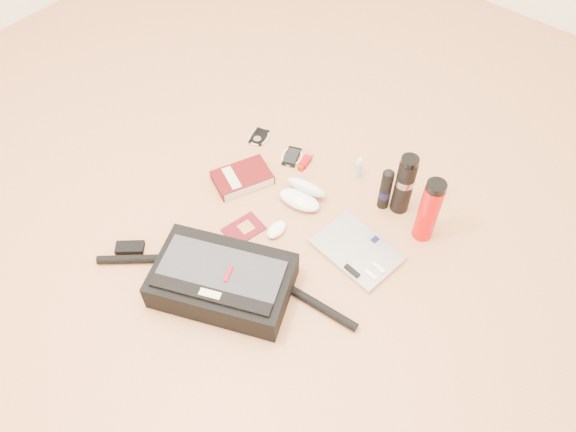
{
  "coord_description": "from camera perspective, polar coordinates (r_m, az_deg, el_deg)",
  "views": [
    {
      "loc": [
        0.77,
        -0.86,
        1.69
      ],
      "look_at": [
        -0.04,
        0.12,
        0.06
      ],
      "focal_mm": 35.0,
      "sensor_mm": 36.0,
      "label": 1
    }
  ],
  "objects": [
    {
      "name": "messenger_bag",
      "position": [
        1.92,
        -6.74,
        -6.49
      ],
      "size": [
        0.88,
        0.44,
        0.13
      ],
      "rotation": [
        0.0,
        0.0,
        0.41
      ],
      "color": "black",
      "rests_on": "ground"
    },
    {
      "name": "ipod",
      "position": [
        2.43,
        -2.96,
        8.05
      ],
      "size": [
        0.11,
        0.11,
        0.01
      ],
      "rotation": [
        0.0,
        0.0,
        0.31
      ],
      "color": "black",
      "rests_on": "ground"
    },
    {
      "name": "aerosol_can",
      "position": [
        2.14,
        9.89,
        2.72
      ],
      "size": [
        0.05,
        0.05,
        0.19
      ],
      "rotation": [
        0.0,
        0.0,
        0.19
      ],
      "color": "black",
      "rests_on": "ground"
    },
    {
      "name": "passport",
      "position": [
        2.11,
        -4.51,
        -1.33
      ],
      "size": [
        0.13,
        0.16,
        0.01
      ],
      "rotation": [
        0.0,
        0.0,
        -0.21
      ],
      "color": "#520C13",
      "rests_on": "ground"
    },
    {
      "name": "ground",
      "position": [
        2.05,
        -1.16,
        -3.67
      ],
      "size": [
        4.0,
        4.0,
        0.0
      ],
      "primitive_type": "plane",
      "color": "#BA7B4D",
      "rests_on": "ground"
    },
    {
      "name": "spray_bottle",
      "position": [
        2.26,
        7.19,
        4.79
      ],
      "size": [
        0.03,
        0.03,
        0.1
      ],
      "rotation": [
        0.0,
        0.0,
        0.33
      ],
      "color": "#91B5C5",
      "rests_on": "ground"
    },
    {
      "name": "sunglasses_case",
      "position": [
        2.17,
        1.52,
        2.27
      ],
      "size": [
        0.19,
        0.17,
        0.1
      ],
      "rotation": [
        0.0,
        0.0,
        0.16
      ],
      "color": "white",
      "rests_on": "ground"
    },
    {
      "name": "thermos_red",
      "position": [
        2.04,
        14.12,
        0.53
      ],
      "size": [
        0.09,
        0.09,
        0.28
      ],
      "rotation": [
        0.0,
        0.0,
        0.18
      ],
      "color": "#C40809",
      "rests_on": "ground"
    },
    {
      "name": "mouse",
      "position": [
        2.09,
        -1.19,
        -1.39
      ],
      "size": [
        0.06,
        0.1,
        0.03
      ],
      "rotation": [
        0.0,
        0.0,
        0.06
      ],
      "color": "white",
      "rests_on": "ground"
    },
    {
      "name": "book",
      "position": [
        2.25,
        -4.67,
        3.89
      ],
      "size": [
        0.22,
        0.26,
        0.04
      ],
      "rotation": [
        0.0,
        0.0,
        -0.42
      ],
      "color": "#47090A",
      "rests_on": "ground"
    },
    {
      "name": "inhaler",
      "position": [
        2.32,
        1.8,
        5.61
      ],
      "size": [
        0.04,
        0.11,
        0.03
      ],
      "rotation": [
        0.0,
        0.0,
        0.2
      ],
      "color": "#A1080D",
      "rests_on": "ground"
    },
    {
      "name": "laptop",
      "position": [
        2.05,
        7.03,
        -3.49
      ],
      "size": [
        0.32,
        0.24,
        0.03
      ],
      "rotation": [
        0.0,
        0.0,
        -0.12
      ],
      "color": "#A8A8AB",
      "rests_on": "ground"
    },
    {
      "name": "phone",
      "position": [
        2.34,
        0.39,
        6.06
      ],
      "size": [
        0.11,
        0.12,
        0.01
      ],
      "rotation": [
        0.0,
        0.0,
        0.39
      ],
      "color": "black",
      "rests_on": "ground"
    },
    {
      "name": "thermos_black",
      "position": [
        2.11,
        11.73,
        3.19
      ],
      "size": [
        0.09,
        0.09,
        0.27
      ],
      "rotation": [
        0.0,
        0.0,
        -0.27
      ],
      "color": "black",
      "rests_on": "ground"
    }
  ]
}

